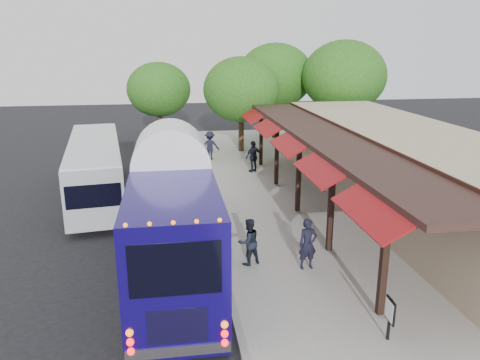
{
  "coord_description": "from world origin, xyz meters",
  "views": [
    {
      "loc": [
        -1.48,
        -14.11,
        6.99
      ],
      "look_at": [
        1.25,
        3.61,
        1.8
      ],
      "focal_mm": 35.0,
      "sensor_mm": 36.0,
      "label": 1
    }
  ],
  "objects_px": {
    "city_bus": "(95,167)",
    "ped_c": "(253,156)",
    "ped_d": "(210,146)",
    "sign_board": "(390,312)",
    "ped_a": "(308,244)",
    "ped_b": "(249,242)",
    "coach_bus": "(173,203)"
  },
  "relations": [
    {
      "from": "city_bus",
      "to": "ped_c",
      "type": "distance_m",
      "value": 8.6
    },
    {
      "from": "ped_b",
      "to": "city_bus",
      "type": "bearing_deg",
      "value": -77.43
    },
    {
      "from": "ped_d",
      "to": "sign_board",
      "type": "relative_size",
      "value": 1.62
    },
    {
      "from": "coach_bus",
      "to": "ped_b",
      "type": "bearing_deg",
      "value": -25.46
    },
    {
      "from": "ped_b",
      "to": "sign_board",
      "type": "relative_size",
      "value": 1.42
    },
    {
      "from": "coach_bus",
      "to": "ped_d",
      "type": "distance_m",
      "value": 13.61
    },
    {
      "from": "sign_board",
      "to": "city_bus",
      "type": "bearing_deg",
      "value": 126.26
    },
    {
      "from": "city_bus",
      "to": "coach_bus",
      "type": "bearing_deg",
      "value": -71.15
    },
    {
      "from": "ped_c",
      "to": "ped_d",
      "type": "distance_m",
      "value": 3.88
    },
    {
      "from": "coach_bus",
      "to": "ped_a",
      "type": "distance_m",
      "value": 4.59
    },
    {
      "from": "ped_c",
      "to": "ped_d",
      "type": "height_order",
      "value": "ped_d"
    },
    {
      "from": "coach_bus",
      "to": "ped_a",
      "type": "xyz_separation_m",
      "value": [
        4.14,
        -1.7,
        -0.99
      ]
    },
    {
      "from": "city_bus",
      "to": "sign_board",
      "type": "height_order",
      "value": "city_bus"
    },
    {
      "from": "city_bus",
      "to": "ped_d",
      "type": "bearing_deg",
      "value": 39.24
    },
    {
      "from": "coach_bus",
      "to": "sign_board",
      "type": "xyz_separation_m",
      "value": [
        4.98,
        -5.65,
        -1.08
      ]
    },
    {
      "from": "coach_bus",
      "to": "sign_board",
      "type": "distance_m",
      "value": 7.61
    },
    {
      "from": "ped_b",
      "to": "ped_d",
      "type": "distance_m",
      "value": 14.48
    },
    {
      "from": "ped_b",
      "to": "ped_d",
      "type": "relative_size",
      "value": 0.88
    },
    {
      "from": "ped_a",
      "to": "ped_b",
      "type": "relative_size",
      "value": 1.06
    },
    {
      "from": "city_bus",
      "to": "ped_a",
      "type": "relative_size",
      "value": 6.3
    },
    {
      "from": "ped_a",
      "to": "ped_c",
      "type": "distance_m",
      "value": 11.82
    },
    {
      "from": "ped_c",
      "to": "ped_d",
      "type": "bearing_deg",
      "value": -85.59
    },
    {
      "from": "coach_bus",
      "to": "city_bus",
      "type": "height_order",
      "value": "coach_bus"
    },
    {
      "from": "city_bus",
      "to": "ped_c",
      "type": "height_order",
      "value": "city_bus"
    },
    {
      "from": "city_bus",
      "to": "ped_d",
      "type": "distance_m",
      "value": 8.6
    },
    {
      "from": "ped_c",
      "to": "sign_board",
      "type": "distance_m",
      "value": 15.76
    },
    {
      "from": "ped_d",
      "to": "sign_board",
      "type": "bearing_deg",
      "value": 101.74
    },
    {
      "from": "ped_b",
      "to": "ped_c",
      "type": "xyz_separation_m",
      "value": [
        2.21,
        11.24,
        0.11
      ]
    },
    {
      "from": "ped_b",
      "to": "sign_board",
      "type": "xyz_separation_m",
      "value": [
        2.63,
        -4.52,
        -0.04
      ]
    },
    {
      "from": "ped_d",
      "to": "sign_board",
      "type": "xyz_separation_m",
      "value": [
        2.55,
        -19.0,
        -0.15
      ]
    },
    {
      "from": "ped_a",
      "to": "sign_board",
      "type": "bearing_deg",
      "value": -83.5
    },
    {
      "from": "ped_a",
      "to": "ped_c",
      "type": "bearing_deg",
      "value": 82.42
    }
  ]
}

